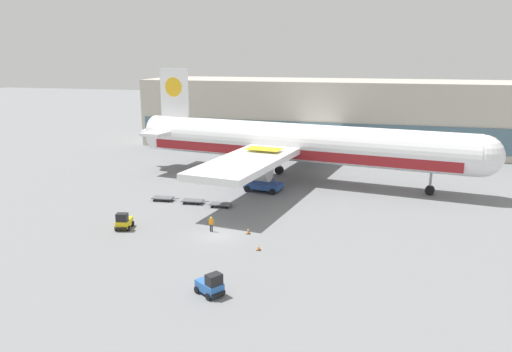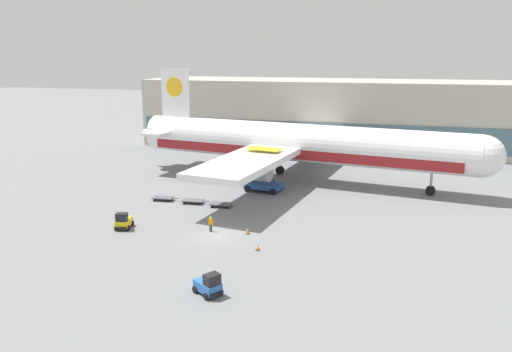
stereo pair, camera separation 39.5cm
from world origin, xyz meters
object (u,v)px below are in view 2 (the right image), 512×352
(ground_crew_near, at_px, (211,223))
(baggage_dolly_second, at_px, (193,201))
(scissor_lift_loader, at_px, (264,175))
(traffic_cone_near, at_px, (248,231))
(baggage_tug_foreground, at_px, (123,221))
(traffic_cone_far, at_px, (258,247))
(airplane_main, at_px, (293,144))
(baggage_tug_mid, at_px, (209,285))
(baggage_dolly_lead, at_px, (163,198))
(baggage_dolly_third, at_px, (221,204))

(ground_crew_near, bearing_deg, baggage_dolly_second, -51.95)
(scissor_lift_loader, xyz_separation_m, traffic_cone_near, (2.63, -17.68, -1.94))
(baggage_dolly_second, bearing_deg, baggage_tug_foreground, -113.16)
(baggage_tug_foreground, height_order, traffic_cone_far, baggage_tug_foreground)
(baggage_tug_foreground, bearing_deg, airplane_main, 139.71)
(airplane_main, relative_size, baggage_dolly_second, 15.43)
(traffic_cone_far, bearing_deg, baggage_tug_mid, -97.83)
(baggage_dolly_second, relative_size, traffic_cone_far, 5.96)
(airplane_main, height_order, ground_crew_near, airplane_main)
(scissor_lift_loader, xyz_separation_m, ground_crew_near, (-1.55, -18.05, -1.30))
(baggage_dolly_second, distance_m, traffic_cone_near, 13.72)
(baggage_tug_foreground, height_order, baggage_dolly_second, baggage_tug_foreground)
(airplane_main, bearing_deg, ground_crew_near, -91.27)
(ground_crew_near, xyz_separation_m, traffic_cone_near, (4.18, 0.37, -0.64))
(baggage_tug_mid, relative_size, ground_crew_near, 1.62)
(baggage_tug_mid, height_order, baggage_dolly_lead, baggage_tug_mid)
(baggage_dolly_third, xyz_separation_m, traffic_cone_far, (8.42, -12.91, -0.08))
(scissor_lift_loader, relative_size, baggage_dolly_second, 1.67)
(airplane_main, relative_size, traffic_cone_far, 91.97)
(baggage_dolly_second, distance_m, traffic_cone_far, 18.37)
(baggage_dolly_lead, xyz_separation_m, traffic_cone_near, (14.60, -9.35, -0.01))
(baggage_tug_mid, xyz_separation_m, ground_crew_near, (-5.07, 14.21, 0.14))
(ground_crew_near, bearing_deg, baggage_dolly_lead, -37.35)
(baggage_tug_foreground, distance_m, traffic_cone_near, 14.24)
(airplane_main, xyz_separation_m, traffic_cone_near, (-0.19, -24.75, -5.46))
(baggage_dolly_third, height_order, ground_crew_near, ground_crew_near)
(ground_crew_near, bearing_deg, baggage_tug_mid, 115.30)
(baggage_dolly_lead, distance_m, ground_crew_near, 14.27)
(baggage_dolly_second, bearing_deg, baggage_dolly_third, -11.54)
(airplane_main, relative_size, baggage_dolly_lead, 15.43)
(baggage_dolly_lead, height_order, ground_crew_near, ground_crew_near)
(traffic_cone_far, bearing_deg, baggage_dolly_lead, 141.11)
(baggage_tug_mid, bearing_deg, baggage_dolly_lead, 157.05)
(airplane_main, bearing_deg, baggage_dolly_second, -115.12)
(baggage_dolly_third, bearing_deg, baggage_tug_mid, -77.40)
(baggage_dolly_third, bearing_deg, airplane_main, 64.43)
(scissor_lift_loader, distance_m, traffic_cone_far, 22.59)
(traffic_cone_far, bearing_deg, airplane_main, 94.16)
(scissor_lift_loader, xyz_separation_m, baggage_dolly_third, (-3.49, -9.05, -1.93))
(traffic_cone_near, height_order, traffic_cone_far, traffic_cone_near)
(baggage_tug_foreground, relative_size, traffic_cone_far, 4.27)
(baggage_tug_foreground, height_order, baggage_tug_mid, same)
(baggage_dolly_second, bearing_deg, traffic_cone_far, -51.21)
(baggage_tug_foreground, distance_m, ground_crew_near, 10.04)
(traffic_cone_near, relative_size, traffic_cone_far, 1.23)
(scissor_lift_loader, distance_m, baggage_tug_foreground, 22.88)
(baggage_tug_foreground, height_order, baggage_dolly_third, baggage_tug_foreground)
(airplane_main, xyz_separation_m, ground_crew_near, (-4.37, -25.13, -4.82))
(traffic_cone_far, bearing_deg, baggage_tug_foreground, 172.34)
(scissor_lift_loader, distance_m, baggage_dolly_second, 11.58)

